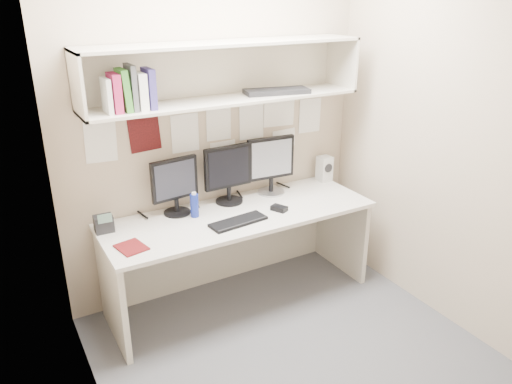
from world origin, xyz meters
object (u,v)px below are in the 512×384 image
speaker (324,169)px  maroon_notebook (131,247)px  monitor_left (175,183)px  monitor_right (271,163)px  desk (239,256)px  monitor_center (228,172)px  keyboard (238,222)px  desk_phone (104,224)px

speaker → maroon_notebook: bearing=-168.9°
monitor_left → monitor_right: 0.80m
monitor_right → maroon_notebook: size_ratio=2.34×
desk → monitor_left: size_ratio=4.83×
monitor_center → keyboard: (-0.11, -0.37, -0.23)m
monitor_left → speaker: 1.34m
monitor_center → monitor_left: bearing=178.3°
monitor_center → speaker: 0.92m
monitor_right → monitor_left: bearing=-175.8°
desk → monitor_center: size_ratio=4.51×
monitor_right → desk_phone: (-1.33, -0.04, -0.19)m
monitor_left → maroon_notebook: monitor_left is taller
desk → speaker: size_ratio=9.36×
desk → monitor_left: (-0.40, 0.22, 0.59)m
monitor_center → speaker: size_ratio=2.08×
desk → desk_phone: 1.04m
monitor_left → keyboard: bearing=-57.2°
monitor_right → keyboard: 0.66m
desk → speaker: speaker is taller
monitor_left → monitor_center: 0.42m
monitor_center → desk_phone: (-0.96, -0.04, -0.19)m
keyboard → speaker: (1.03, 0.38, 0.10)m
monitor_right → maroon_notebook: (-1.24, -0.36, -0.24)m
monitor_center → keyboard: 0.45m
monitor_left → speaker: monitor_left is taller
desk_phone → monitor_left: bearing=7.4°
desk → monitor_center: 0.65m
maroon_notebook → desk_phone: (-0.09, 0.32, 0.05)m
speaker → keyboard: bearing=-160.3°
speaker → maroon_notebook: speaker is taller
desk → monitor_left: monitor_left is taller
desk_phone → maroon_notebook: bearing=-72.1°
monitor_left → monitor_right: monitor_right is taller
monitor_right → desk_phone: size_ratio=3.10×
maroon_notebook → monitor_right: bearing=4.6°
monitor_left → maroon_notebook: size_ratio=2.12×
monitor_left → monitor_right: size_ratio=0.91×
monitor_left → monitor_center: bearing=-7.0°
monitor_center → keyboard: size_ratio=1.08×
maroon_notebook → speaker: bearing=0.1°
keyboard → monitor_right: bearing=31.4°
desk → speaker: bearing=13.7°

